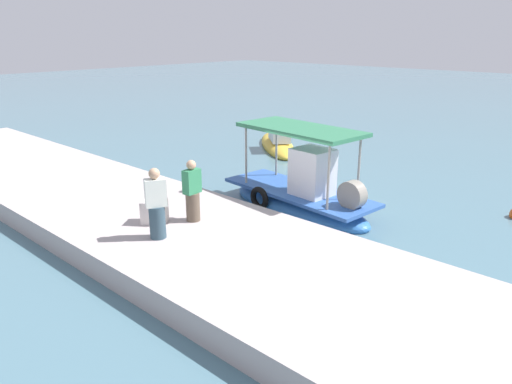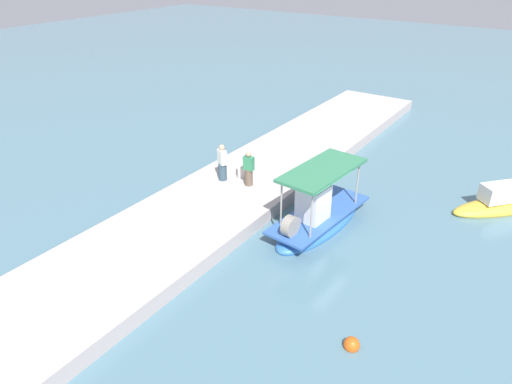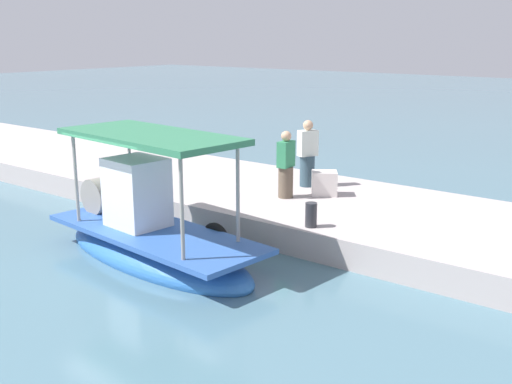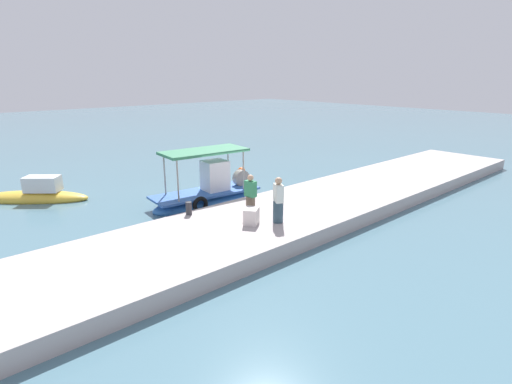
{
  "view_description": "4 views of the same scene",
  "coord_description": "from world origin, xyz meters",
  "views": [
    {
      "loc": [
        8.02,
        -11.38,
        5.24
      ],
      "look_at": [
        -0.51,
        -2.05,
        1.06
      ],
      "focal_mm": 34.02,
      "sensor_mm": 36.0,
      "label": 1
    },
    {
      "loc": [
        14.26,
        6.98,
        10.06
      ],
      "look_at": [
        -0.05,
        -2.73,
        1.0
      ],
      "focal_mm": 32.99,
      "sensor_mm": 36.0,
      "label": 2
    },
    {
      "loc": [
        -9.41,
        8.02,
        4.39
      ],
      "look_at": [
        -1.06,
        -2.71,
        0.94
      ],
      "focal_mm": 43.5,
      "sensor_mm": 36.0,
      "label": 3
    },
    {
      "loc": [
        -10.76,
        -15.05,
        5.86
      ],
      "look_at": [
        -0.02,
        -2.93,
        1.11
      ],
      "focal_mm": 28.22,
      "sensor_mm": 36.0,
      "label": 4
    }
  ],
  "objects": [
    {
      "name": "mooring_bollard",
      "position": [
        -2.87,
        -2.2,
        0.85
      ],
      "size": [
        0.24,
        0.24,
        0.51
      ],
      "primitive_type": "cylinder",
      "color": "#2D2D33",
      "rests_on": "dock_quay"
    },
    {
      "name": "main_fishing_boat",
      "position": [
        -0.48,
        -0.04,
        0.47
      ],
      "size": [
        5.41,
        2.26,
        2.92
      ],
      "color": "#2F6CB9",
      "rests_on": "ground_plane"
    },
    {
      "name": "dock_quay",
      "position": [
        0.0,
        -4.28,
        0.3
      ],
      "size": [
        36.0,
        4.85,
        0.59
      ],
      "primitive_type": "cube",
      "color": "#B3A7A5",
      "rests_on": "ground_plane"
    },
    {
      "name": "fisherman_by_crate",
      "position": [
        -0.86,
        -5.11,
        1.37
      ],
      "size": [
        0.51,
        0.55,
        1.71
      ],
      "color": "#314957",
      "rests_on": "dock_quay"
    },
    {
      "name": "cargo_crate",
      "position": [
        -1.71,
        -4.59,
        0.89
      ],
      "size": [
        0.77,
        0.74,
        0.59
      ],
      "primitive_type": "cube",
      "rotation": [
        0.0,
        0.0,
        0.62
      ],
      "color": "silver",
      "rests_on": "dock_quay"
    },
    {
      "name": "ground_plane",
      "position": [
        0.0,
        0.0,
        0.0
      ],
      "size": [
        120.0,
        120.0,
        0.0
      ],
      "primitive_type": "plane",
      "color": "slate"
    },
    {
      "name": "fisherman_near_bollard",
      "position": [
        -1.09,
        -3.83,
        1.32
      ],
      "size": [
        0.38,
        0.47,
        1.61
      ],
      "color": "brown",
      "rests_on": "dock_quay"
    }
  ]
}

